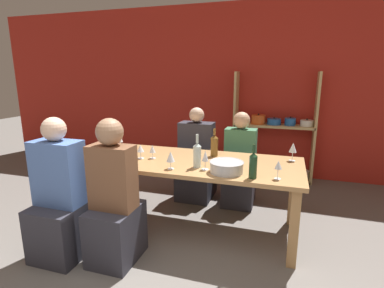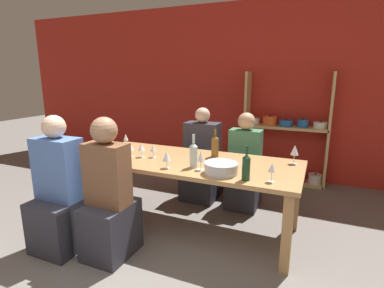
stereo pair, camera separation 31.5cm
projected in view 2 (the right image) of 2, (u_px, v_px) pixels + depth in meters
The scene contains 22 objects.
wall_back_red at pixel (241, 91), 4.81m from camera, with size 8.80×0.06×2.70m.
shelf_unit at pixel (284, 145), 4.52m from camera, with size 1.22×0.30×1.65m.
dining_table at pixel (188, 168), 3.12m from camera, with size 2.27×0.94×0.75m.
mixing_bowl at pixel (221, 168), 2.67m from camera, with size 0.31×0.31×0.10m.
wine_bottle_green at pixel (215, 146), 3.20m from camera, with size 0.08×0.08×0.30m.
wine_bottle_dark at pixel (246, 167), 2.49m from camera, with size 0.07×0.07×0.30m.
wine_bottle_amber at pixel (194, 155), 2.84m from camera, with size 0.08×0.08×0.32m.
wine_glass_red_a at pixel (153, 148), 3.18m from camera, with size 0.06×0.06×0.14m.
wine_glass_white_a at pixel (167, 156), 2.81m from camera, with size 0.08×0.08×0.17m.
wine_glass_white_b at pixel (295, 151), 2.94m from camera, with size 0.08×0.08×0.19m.
wine_glass_red_b at pixel (201, 157), 2.76m from camera, with size 0.07×0.07×0.18m.
wine_glass_red_c at pixel (112, 143), 3.33m from camera, with size 0.08×0.08×0.17m.
wine_glass_white_c at pixel (272, 168), 2.45m from camera, with size 0.06×0.06×0.16m.
wine_glass_white_d at pixel (105, 143), 3.40m from camera, with size 0.08×0.08×0.15m.
wine_glass_red_d at pixel (130, 147), 3.21m from camera, with size 0.08×0.08×0.15m.
wine_glass_red_e at pixel (141, 147), 3.19m from camera, with size 0.08×0.08×0.15m.
wine_glass_white_e at pixel (126, 138), 3.65m from camera, with size 0.07×0.07×0.16m.
cell_phone at pixel (220, 161), 3.06m from camera, with size 0.08×0.15×0.01m.
person_near_a at pixel (109, 205), 2.66m from camera, with size 0.38×0.47×1.27m.
person_far_a at pixel (202, 166), 3.96m from camera, with size 0.44×0.55×1.21m.
person_near_b at pixel (62, 201), 2.80m from camera, with size 0.43×0.53×1.27m.
person_far_b at pixel (244, 172), 3.69m from camera, with size 0.38×0.47×1.18m.
Camera 2 is at (1.22, -0.95, 1.63)m, focal length 28.00 mm.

